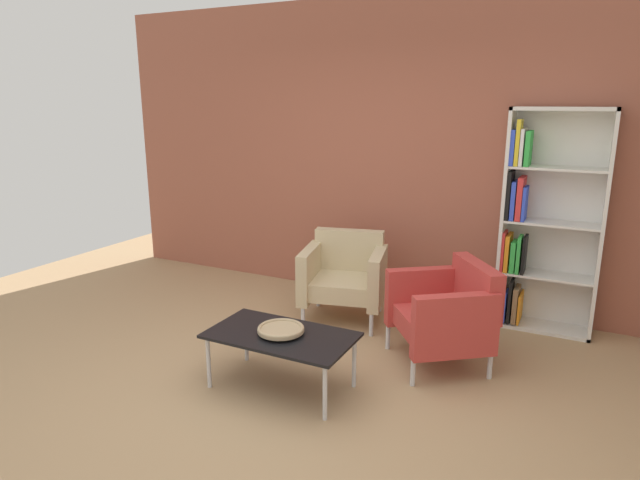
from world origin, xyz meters
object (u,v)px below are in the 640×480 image
(bookshelf_tall, at_px, (540,224))
(decorative_bowl, at_px, (281,329))
(armchair_by_bookshelf, at_px, (345,274))
(armchair_near_window, at_px, (447,311))
(coffee_table_low, at_px, (281,338))

(bookshelf_tall, bearing_deg, decorative_bowl, -126.60)
(bookshelf_tall, height_order, decorative_bowl, bookshelf_tall)
(armchair_by_bookshelf, relative_size, armchair_near_window, 0.89)
(coffee_table_low, height_order, armchair_by_bookshelf, armchair_by_bookshelf)
(bookshelf_tall, distance_m, armchair_by_bookshelf, 1.74)
(bookshelf_tall, xyz_separation_m, coffee_table_low, (-1.43, -1.93, -0.56))
(bookshelf_tall, relative_size, armchair_near_window, 2.00)
(armchair_by_bookshelf, distance_m, armchair_near_window, 1.15)
(coffee_table_low, bearing_deg, armchair_near_window, 43.96)
(coffee_table_low, xyz_separation_m, armchair_near_window, (0.92, 0.88, 0.05))
(armchair_near_window, bearing_deg, armchair_by_bookshelf, -150.95)
(bookshelf_tall, relative_size, coffee_table_low, 1.90)
(decorative_bowl, bearing_deg, armchair_by_bookshelf, 95.62)
(armchair_near_window, bearing_deg, coffee_table_low, -82.79)
(coffee_table_low, bearing_deg, armchair_by_bookshelf, 95.62)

